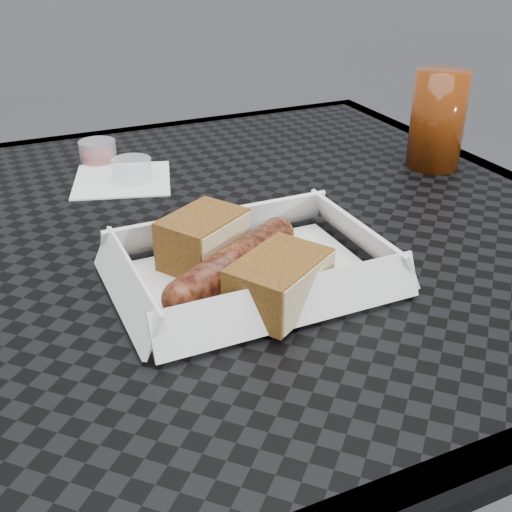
{
  "coord_description": "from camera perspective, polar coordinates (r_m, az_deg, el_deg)",
  "views": [
    {
      "loc": [
        -0.24,
        -0.6,
        1.05
      ],
      "look_at": [
        -0.03,
        -0.13,
        0.78
      ],
      "focal_mm": 45.0,
      "sensor_mm": 36.0,
      "label": 1
    }
  ],
  "objects": [
    {
      "name": "patio_table",
      "position": [
        0.75,
        -2.06,
        -2.22
      ],
      "size": [
        0.8,
        0.8,
        0.74
      ],
      "color": "black",
      "rests_on": "ground"
    },
    {
      "name": "veg_garnish",
      "position": [
        0.58,
        7.14,
        -2.75
      ],
      "size": [
        0.03,
        0.03,
        0.0
      ],
      "color": "#EE350A",
      "rests_on": "food_tray"
    },
    {
      "name": "bread_near",
      "position": [
        0.61,
        -4.72,
        1.49
      ],
      "size": [
        0.1,
        0.09,
        0.05
      ],
      "primitive_type": "cube",
      "rotation": [
        0.0,
        0.0,
        0.55
      ],
      "color": "brown",
      "rests_on": "food_tray"
    },
    {
      "name": "food_tray",
      "position": [
        0.6,
        -0.4,
        -1.95
      ],
      "size": [
        0.22,
        0.15,
        0.0
      ],
      "primitive_type": "cube",
      "color": "white",
      "rests_on": "patio_table"
    },
    {
      "name": "bread_far",
      "position": [
        0.54,
        2.08,
        -2.38
      ],
      "size": [
        0.1,
        0.1,
        0.04
      ],
      "primitive_type": "cube",
      "rotation": [
        0.0,
        0.0,
        0.55
      ],
      "color": "brown",
      "rests_on": "food_tray"
    },
    {
      "name": "drink_glass",
      "position": [
        0.89,
        15.84,
        11.58
      ],
      "size": [
        0.07,
        0.07,
        0.13
      ],
      "primitive_type": "cylinder",
      "color": "#5C2307",
      "rests_on": "patio_table"
    },
    {
      "name": "bratwurst",
      "position": [
        0.58,
        -1.99,
        -0.67
      ],
      "size": [
        0.16,
        0.11,
        0.03
      ],
      "rotation": [
        0.0,
        0.0,
        0.55
      ],
      "color": "maroon",
      "rests_on": "food_tray"
    },
    {
      "name": "condiment_cup_empty",
      "position": [
        0.83,
        -10.96,
        7.47
      ],
      "size": [
        0.05,
        0.05,
        0.03
      ],
      "primitive_type": "cylinder",
      "color": "silver",
      "rests_on": "patio_table"
    },
    {
      "name": "napkin",
      "position": [
        0.84,
        -11.79,
        6.66
      ],
      "size": [
        0.15,
        0.15,
        0.0
      ],
      "primitive_type": "cube",
      "rotation": [
        0.0,
        0.0,
        -0.29
      ],
      "color": "white",
      "rests_on": "patio_table"
    },
    {
      "name": "condiment_cup_sauce",
      "position": [
        0.91,
        -13.88,
        8.98
      ],
      "size": [
        0.05,
        0.05,
        0.03
      ],
      "primitive_type": "cylinder",
      "color": "maroon",
      "rests_on": "patio_table"
    }
  ]
}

